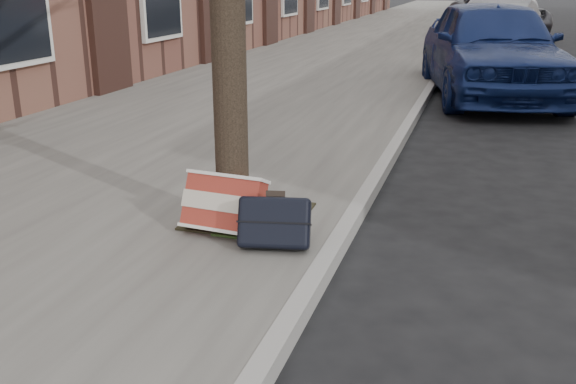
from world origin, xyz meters
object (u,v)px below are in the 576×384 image
(suitcase_red, at_px, (224,204))
(car_near_mid, at_px, (497,28))
(car_near_front, at_px, (491,48))
(suitcase_navy, at_px, (275,222))

(suitcase_red, relative_size, car_near_mid, 0.14)
(car_near_front, distance_m, car_near_mid, 5.93)
(car_near_mid, bearing_deg, suitcase_navy, -85.21)
(suitcase_red, xyz_separation_m, car_near_front, (1.74, 7.10, 0.45))
(suitcase_red, distance_m, car_near_front, 7.32)
(suitcase_red, bearing_deg, suitcase_navy, -14.45)
(car_near_front, bearing_deg, suitcase_navy, -112.09)
(car_near_front, relative_size, car_near_mid, 1.13)
(suitcase_navy, relative_size, car_near_front, 0.11)
(suitcase_navy, relative_size, car_near_mid, 0.12)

